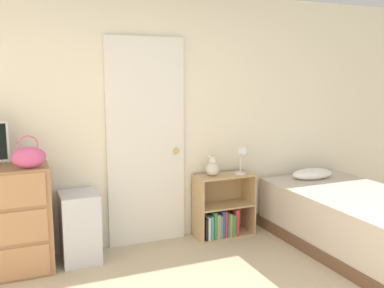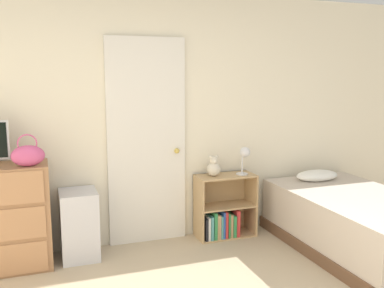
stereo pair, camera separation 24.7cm
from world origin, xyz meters
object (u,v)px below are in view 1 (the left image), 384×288
storage_bin (80,227)px  desk_lamp (243,154)px  bed (354,219)px  teddy_bear (213,167)px  bookshelf (221,213)px  handbag (29,157)px

storage_bin → desk_lamp: 1.82m
bed → teddy_bear: bearing=147.1°
desk_lamp → bed: (0.87, -0.74, -0.61)m
bookshelf → bed: (1.10, -0.78, 0.03)m
handbag → desk_lamp: 2.15m
desk_lamp → bed: size_ratio=0.16×
teddy_bear → bed: size_ratio=0.12×
bookshelf → teddy_bear: (-0.10, 0.00, 0.52)m
desk_lamp → handbag: bearing=-176.3°
handbag → desk_lamp: size_ratio=0.94×
handbag → teddy_bear: 1.83m
storage_bin → teddy_bear: teddy_bear is taller
handbag → bed: handbag is taller
storage_bin → desk_lamp: bearing=0.0°
storage_bin → bookshelf: bearing=1.7°
storage_bin → bookshelf: (1.50, 0.04, -0.08)m
bookshelf → handbag: bearing=-174.6°
handbag → bookshelf: handbag is taller
bookshelf → teddy_bear: teddy_bear is taller
bookshelf → desk_lamp: 0.68m
handbag → bed: bearing=-11.3°
storage_bin → teddy_bear: 1.46m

